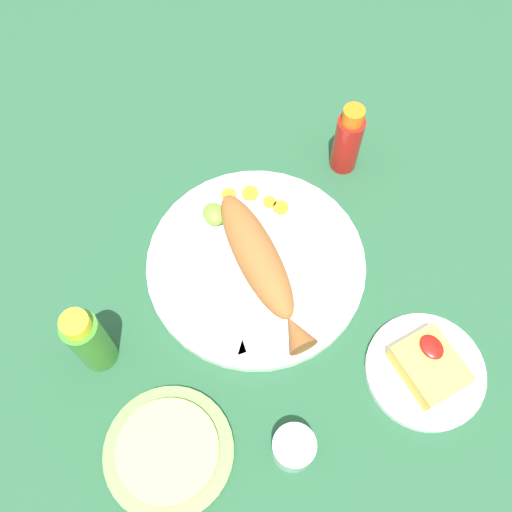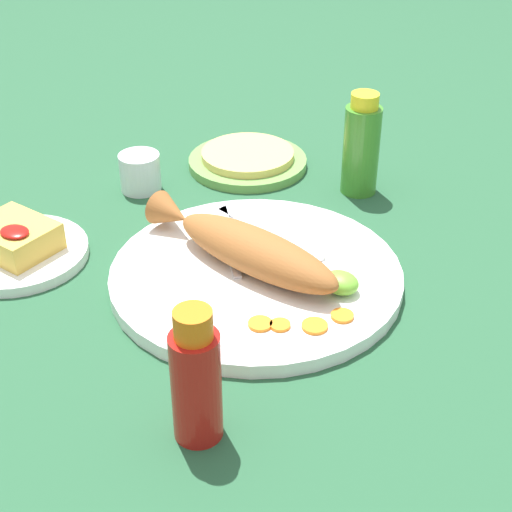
% 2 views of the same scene
% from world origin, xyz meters
% --- Properties ---
extents(ground_plane, '(4.00, 4.00, 0.00)m').
position_xyz_m(ground_plane, '(0.00, 0.00, 0.00)').
color(ground_plane, '#235133').
extents(main_plate, '(0.36, 0.36, 0.02)m').
position_xyz_m(main_plate, '(0.00, 0.00, 0.01)').
color(main_plate, white).
rests_on(main_plate, ground_plane).
extents(fried_fish, '(0.29, 0.09, 0.05)m').
position_xyz_m(fried_fish, '(-0.02, 0.00, 0.04)').
color(fried_fish, '#935628').
rests_on(fried_fish, main_plate).
extents(fork_near, '(0.14, 0.14, 0.00)m').
position_xyz_m(fork_near, '(-0.08, 0.05, 0.02)').
color(fork_near, silver).
rests_on(fork_near, main_plate).
extents(fork_far, '(0.18, 0.05, 0.00)m').
position_xyz_m(fork_far, '(-0.05, 0.08, 0.02)').
color(fork_far, silver).
rests_on(fork_far, main_plate).
extents(carrot_slice_near, '(0.03, 0.03, 0.00)m').
position_xyz_m(carrot_slice_near, '(0.07, -0.09, 0.02)').
color(carrot_slice_near, orange).
rests_on(carrot_slice_near, main_plate).
extents(carrot_slice_mid, '(0.03, 0.03, 0.00)m').
position_xyz_m(carrot_slice_mid, '(0.12, -0.06, 0.02)').
color(carrot_slice_mid, orange).
rests_on(carrot_slice_mid, main_plate).
extents(carrot_slice_far, '(0.02, 0.02, 0.00)m').
position_xyz_m(carrot_slice_far, '(0.09, -0.08, 0.02)').
color(carrot_slice_far, orange).
rests_on(carrot_slice_far, main_plate).
extents(carrot_slice_extra, '(0.03, 0.03, 0.00)m').
position_xyz_m(carrot_slice_extra, '(0.13, -0.02, 0.02)').
color(carrot_slice_extra, orange).
rests_on(carrot_slice_extra, main_plate).
extents(lime_wedge_main, '(0.04, 0.04, 0.02)m').
position_xyz_m(lime_wedge_main, '(0.11, 0.02, 0.03)').
color(lime_wedge_main, '#6BB233').
rests_on(lime_wedge_main, main_plate).
extents(hot_sauce_bottle_red, '(0.05, 0.05, 0.15)m').
position_xyz_m(hot_sauce_bottle_red, '(0.10, -0.24, 0.07)').
color(hot_sauce_bottle_red, '#B21914').
rests_on(hot_sauce_bottle_red, ground_plane).
extents(hot_sauce_bottle_green, '(0.05, 0.05, 0.15)m').
position_xyz_m(hot_sauce_bottle_green, '(-0.02, 0.28, 0.07)').
color(hot_sauce_bottle_green, '#3D8428').
rests_on(hot_sauce_bottle_green, ground_plane).
extents(salt_cup, '(0.06, 0.06, 0.06)m').
position_xyz_m(salt_cup, '(-0.28, 0.10, 0.02)').
color(salt_cup, silver).
rests_on(salt_cup, ground_plane).
extents(side_plate_fries, '(0.18, 0.18, 0.01)m').
position_xyz_m(side_plate_fries, '(-0.28, -0.14, 0.01)').
color(side_plate_fries, white).
rests_on(side_plate_fries, ground_plane).
extents(fries_pile, '(0.10, 0.08, 0.04)m').
position_xyz_m(fries_pile, '(-0.28, -0.14, 0.03)').
color(fries_pile, gold).
rests_on(fries_pile, side_plate_fries).
extents(tortilla_plate, '(0.19, 0.19, 0.01)m').
position_xyz_m(tortilla_plate, '(-0.20, 0.25, 0.01)').
color(tortilla_plate, '#6B9E4C').
rests_on(tortilla_plate, ground_plane).
extents(tortilla_stack, '(0.15, 0.15, 0.01)m').
position_xyz_m(tortilla_stack, '(-0.20, 0.25, 0.02)').
color(tortilla_stack, '#E0C666').
rests_on(tortilla_stack, tortilla_plate).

